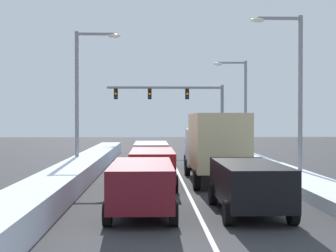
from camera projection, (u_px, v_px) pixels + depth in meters
ground_plane at (184, 186)px, 22.32m from camera, size 120.00×120.00×0.00m
lane_stripe_between_right_lane_and_center_lane at (180, 176)px, 25.86m from camera, size 0.14×38.92×0.01m
snow_bank_right_shoulder at (277, 172)px, 26.03m from camera, size 2.18×38.92×0.48m
snow_bank_left_shoulder at (81, 168)px, 25.67m from camera, size 1.77×38.92×0.91m
suv_black_right_lane_nearest at (249, 183)px, 15.65m from camera, size 2.16×4.90×1.67m
box_truck_right_lane_second at (215, 144)px, 23.29m from camera, size 2.53×7.20×3.36m
sedan_gray_right_lane_third at (201, 155)px, 30.99m from camera, size 2.00×4.50×1.51m
suv_maroon_center_lane_nearest at (142, 183)px, 15.52m from camera, size 2.16×4.90×1.67m
suv_red_center_lane_second at (152, 165)px, 21.87m from camera, size 2.16×4.90×1.67m
suv_white_center_lane_third at (151, 154)px, 28.91m from camera, size 2.16×4.90×1.67m
traffic_light_gantry at (181, 101)px, 43.49m from camera, size 10.60×0.47×6.20m
street_lamp_right_mid at (293, 82)px, 24.21m from camera, size 2.66×0.36×8.33m
street_lamp_right_far at (241, 99)px, 38.35m from camera, size 2.66×0.36×7.75m
street_lamp_left_mid at (83, 88)px, 27.89m from camera, size 2.66×0.36×8.20m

